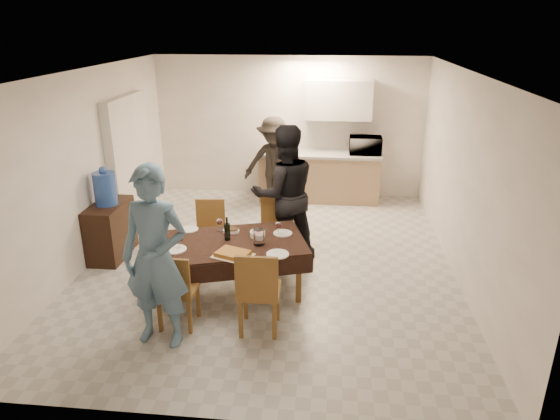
{
  "coord_description": "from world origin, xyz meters",
  "views": [
    {
      "loc": [
        0.78,
        -6.27,
        3.2
      ],
      "look_at": [
        0.17,
        -0.3,
        0.9
      ],
      "focal_mm": 32.0,
      "sensor_mm": 36.0,
      "label": 1
    }
  ],
  "objects_px": {
    "water_jug": "(105,189)",
    "person_far": "(284,194)",
    "water_pitcher": "(259,237)",
    "person_near": "(156,258)",
    "console": "(111,230)",
    "wine_bottle": "(227,229)",
    "microwave": "(366,145)",
    "dining_table": "(231,244)",
    "person_kitchen": "(274,163)",
    "savoury_tart": "(233,254)"
  },
  "relations": [
    {
      "from": "water_jug",
      "to": "person_far",
      "type": "height_order",
      "value": "person_far"
    },
    {
      "from": "water_pitcher",
      "to": "person_near",
      "type": "xyz_separation_m",
      "value": [
        -0.9,
        -1.0,
        0.17
      ]
    },
    {
      "from": "console",
      "to": "wine_bottle",
      "type": "xyz_separation_m",
      "value": [
        1.86,
        -0.79,
        0.44
      ]
    },
    {
      "from": "microwave",
      "to": "person_near",
      "type": "distance_m",
      "value": 5.17
    },
    {
      "from": "person_far",
      "to": "wine_bottle",
      "type": "bearing_deg",
      "value": 38.17
    },
    {
      "from": "dining_table",
      "to": "wine_bottle",
      "type": "bearing_deg",
      "value": 117.92
    },
    {
      "from": "person_far",
      "to": "water_pitcher",
      "type": "bearing_deg",
      "value": 58.83
    },
    {
      "from": "person_kitchen",
      "to": "person_far",
      "type": "bearing_deg",
      "value": -79.54
    },
    {
      "from": "water_jug",
      "to": "person_far",
      "type": "distance_m",
      "value": 2.47
    },
    {
      "from": "console",
      "to": "water_pitcher",
      "type": "distance_m",
      "value": 2.46
    },
    {
      "from": "person_near",
      "to": "console",
      "type": "bearing_deg",
      "value": 132.45
    },
    {
      "from": "console",
      "to": "person_near",
      "type": "xyz_separation_m",
      "value": [
        1.36,
        -1.89,
        0.57
      ]
    },
    {
      "from": "dining_table",
      "to": "person_kitchen",
      "type": "relative_size",
      "value": 1.22
    },
    {
      "from": "water_jug",
      "to": "savoury_tart",
      "type": "bearing_deg",
      "value": -31.27
    },
    {
      "from": "person_near",
      "to": "person_far",
      "type": "distance_m",
      "value": 2.37
    },
    {
      "from": "console",
      "to": "person_kitchen",
      "type": "relative_size",
      "value": 0.52
    },
    {
      "from": "wine_bottle",
      "to": "microwave",
      "type": "height_order",
      "value": "microwave"
    },
    {
      "from": "water_pitcher",
      "to": "microwave",
      "type": "distance_m",
      "value": 3.9
    },
    {
      "from": "person_kitchen",
      "to": "dining_table",
      "type": "bearing_deg",
      "value": -93.11
    },
    {
      "from": "savoury_tart",
      "to": "person_far",
      "type": "xyz_separation_m",
      "value": [
        0.45,
        1.43,
        0.24
      ]
    },
    {
      "from": "wine_bottle",
      "to": "microwave",
      "type": "bearing_deg",
      "value": 62.36
    },
    {
      "from": "person_near",
      "to": "person_kitchen",
      "type": "relative_size",
      "value": 1.18
    },
    {
      "from": "water_pitcher",
      "to": "person_near",
      "type": "bearing_deg",
      "value": -131.99
    },
    {
      "from": "person_near",
      "to": "person_far",
      "type": "xyz_separation_m",
      "value": [
        1.1,
        2.1,
        -0.0
      ]
    },
    {
      "from": "console",
      "to": "water_jug",
      "type": "relative_size",
      "value": 1.86
    },
    {
      "from": "console",
      "to": "wine_bottle",
      "type": "height_order",
      "value": "wine_bottle"
    },
    {
      "from": "console",
      "to": "person_far",
      "type": "distance_m",
      "value": 2.53
    },
    {
      "from": "wine_bottle",
      "to": "person_near",
      "type": "relative_size",
      "value": 0.15
    },
    {
      "from": "water_jug",
      "to": "microwave",
      "type": "distance_m",
      "value": 4.59
    },
    {
      "from": "console",
      "to": "water_pitcher",
      "type": "relative_size",
      "value": 4.39
    },
    {
      "from": "water_pitcher",
      "to": "person_far",
      "type": "distance_m",
      "value": 1.13
    },
    {
      "from": "person_near",
      "to": "water_pitcher",
      "type": "bearing_deg",
      "value": 54.73
    },
    {
      "from": "microwave",
      "to": "water_jug",
      "type": "bearing_deg",
      "value": 36.34
    },
    {
      "from": "water_jug",
      "to": "wine_bottle",
      "type": "relative_size",
      "value": 1.57
    },
    {
      "from": "person_near",
      "to": "water_jug",
      "type": "bearing_deg",
      "value": 132.45
    },
    {
      "from": "wine_bottle",
      "to": "microwave",
      "type": "xyz_separation_m",
      "value": [
        1.84,
        3.51,
        0.23
      ]
    },
    {
      "from": "person_far",
      "to": "person_kitchen",
      "type": "xyz_separation_m",
      "value": [
        -0.38,
        2.06,
        -0.14
      ]
    },
    {
      "from": "water_jug",
      "to": "person_near",
      "type": "xyz_separation_m",
      "value": [
        1.36,
        -1.89,
        -0.06
      ]
    },
    {
      "from": "water_pitcher",
      "to": "person_near",
      "type": "distance_m",
      "value": 1.36
    },
    {
      "from": "console",
      "to": "water_jug",
      "type": "xyz_separation_m",
      "value": [
        0.0,
        0.0,
        0.62
      ]
    },
    {
      "from": "wine_bottle",
      "to": "person_near",
      "type": "distance_m",
      "value": 1.21
    },
    {
      "from": "console",
      "to": "person_near",
      "type": "relative_size",
      "value": 0.44
    },
    {
      "from": "microwave",
      "to": "person_kitchen",
      "type": "distance_m",
      "value": 1.7
    },
    {
      "from": "water_pitcher",
      "to": "person_kitchen",
      "type": "height_order",
      "value": "person_kitchen"
    },
    {
      "from": "water_jug",
      "to": "savoury_tart",
      "type": "relative_size",
      "value": 1.09
    },
    {
      "from": "savoury_tart",
      "to": "dining_table",
      "type": "bearing_deg",
      "value": 104.74
    },
    {
      "from": "savoury_tart",
      "to": "water_pitcher",
      "type": "bearing_deg",
      "value": 52.85
    },
    {
      "from": "person_near",
      "to": "microwave",
      "type": "bearing_deg",
      "value": 69.82
    },
    {
      "from": "console",
      "to": "savoury_tart",
      "type": "relative_size",
      "value": 2.03
    },
    {
      "from": "wine_bottle",
      "to": "water_pitcher",
      "type": "bearing_deg",
      "value": -14.04
    }
  ]
}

